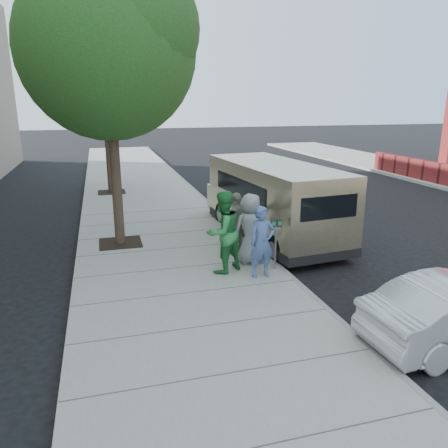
{
  "coord_description": "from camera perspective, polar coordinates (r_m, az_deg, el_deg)",
  "views": [
    {
      "loc": [
        -2.69,
        -10.0,
        4.12
      ],
      "look_at": [
        0.23,
        0.28,
        1.1
      ],
      "focal_mm": 35.0,
      "sensor_mm": 36.0,
      "label": 1
    }
  ],
  "objects": [
    {
      "name": "person_gray_shirt",
      "position": [
        10.92,
        3.49,
        -0.63
      ],
      "size": [
        0.93,
        0.66,
        1.79
      ],
      "primitive_type": "imported",
      "rotation": [
        0.0,
        0.0,
        3.25
      ],
      "color": "gray",
      "rests_on": "sidewalk"
    },
    {
      "name": "tree_near",
      "position": [
        12.5,
        -14.82,
        21.84
      ],
      "size": [
        4.62,
        4.6,
        7.53
      ],
      "color": "black",
      "rests_on": "sidewalk"
    },
    {
      "name": "person_green_shirt",
      "position": [
        10.3,
        -0.14,
        -1.08
      ],
      "size": [
        1.2,
        1.11,
        1.97
      ],
      "primitive_type": "imported",
      "rotation": [
        0.0,
        0.0,
        3.64
      ],
      "color": "#2B833E",
      "rests_on": "sidewalk"
    },
    {
      "name": "ground",
      "position": [
        11.15,
        -0.74,
        -5.92
      ],
      "size": [
        120.0,
        120.0,
        0.0
      ],
      "primitive_type": "plane",
      "color": "black",
      "rests_on": "ground"
    },
    {
      "name": "person_striped_polo",
      "position": [
        11.76,
        1.72,
        0.24
      ],
      "size": [
        0.97,
        0.96,
        1.64
      ],
      "primitive_type": "imported",
      "rotation": [
        0.0,
        0.0,
        3.92
      ],
      "color": "gray",
      "rests_on": "sidewalk"
    },
    {
      "name": "tree_far",
      "position": [
        20.03,
        -15.29,
        17.44
      ],
      "size": [
        3.92,
        3.8,
        6.49
      ],
      "color": "black",
      "rests_on": "sidewalk"
    },
    {
      "name": "van",
      "position": [
        13.43,
        6.33,
        3.26
      ],
      "size": [
        2.64,
        6.43,
        2.33
      ],
      "rotation": [
        0.0,
        0.0,
        0.09
      ],
      "color": "beige",
      "rests_on": "ground"
    },
    {
      "name": "parking_meter",
      "position": [
        10.56,
        6.79,
        -1.18
      ],
      "size": [
        0.27,
        0.13,
        1.26
      ],
      "rotation": [
        0.0,
        0.0,
        -0.16
      ],
      "color": "gray",
      "rests_on": "sidewalk"
    },
    {
      "name": "curb_face",
      "position": [
        11.56,
        6.2,
        -4.82
      ],
      "size": [
        0.12,
        60.0,
        0.16
      ],
      "primitive_type": "cube",
      "color": "gray",
      "rests_on": "ground"
    },
    {
      "name": "person_officer",
      "position": [
        10.07,
        4.97,
        -2.37
      ],
      "size": [
        0.64,
        0.45,
        1.69
      ],
      "primitive_type": "imported",
      "rotation": [
        0.0,
        0.0,
        0.07
      ],
      "color": "#49639C",
      "rests_on": "sidewalk"
    },
    {
      "name": "sidewalk",
      "position": [
        10.92,
        -5.84,
        -6.05
      ],
      "size": [
        5.0,
        60.0,
        0.15
      ],
      "primitive_type": "cube",
      "color": "gray",
      "rests_on": "ground"
    }
  ]
}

